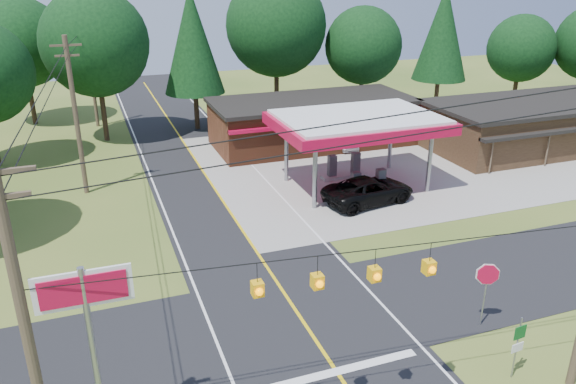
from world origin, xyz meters
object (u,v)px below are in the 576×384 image
object	(u,v)px
big_stop_sign	(89,325)
octagonal_stop_sign	(487,279)
gas_canopy	(358,124)
sedan_car	(344,140)
suv_car	(369,190)

from	to	relation	value
big_stop_sign	octagonal_stop_sign	xyz separation A→B (m)	(14.77, 2.00, -2.74)
gas_canopy	big_stop_sign	distance (m)	24.77
gas_canopy	sedan_car	bearing A→B (deg)	69.44
suv_car	octagonal_stop_sign	world-z (taller)	octagonal_stop_sign
suv_car	octagonal_stop_sign	bearing A→B (deg)	163.20
suv_car	big_stop_sign	distance (m)	22.78
sedan_car	octagonal_stop_sign	xyz separation A→B (m)	(-5.23, -24.01, 1.54)
big_stop_sign	octagonal_stop_sign	world-z (taller)	big_stop_sign
suv_car	octagonal_stop_sign	xyz separation A→B (m)	(-1.73, -13.17, 1.37)
big_stop_sign	gas_canopy	bearing A→B (deg)	46.65
gas_canopy	octagonal_stop_sign	bearing A→B (deg)	-97.93
suv_car	gas_canopy	bearing A→B (deg)	-19.25
gas_canopy	octagonal_stop_sign	world-z (taller)	gas_canopy
sedan_car	octagonal_stop_sign	size ratio (longest dim) A/B	1.30
suv_car	big_stop_sign	world-z (taller)	big_stop_sign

